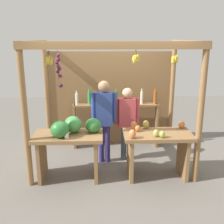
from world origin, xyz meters
name	(u,v)px	position (x,y,z in m)	size (l,w,h in m)	color
ground_plane	(112,160)	(0.00, 0.00, 0.00)	(12.00, 12.00, 0.00)	slate
market_stall	(111,90)	(0.00, 0.41, 1.37)	(2.93, 1.90, 2.35)	olive
fruit_counter_left	(71,139)	(-0.73, -0.66, 0.72)	(1.18, 0.65, 1.10)	olive
fruit_counter_right	(156,144)	(0.76, -0.67, 0.59)	(1.18, 0.65, 0.97)	olive
bottle_shelf_unit	(116,113)	(0.13, 0.67, 0.81)	(1.88, 0.22, 1.35)	olive
vendor_man	(104,114)	(-0.15, -0.06, 0.98)	(0.48, 0.22, 1.63)	navy
vendor_woman	(127,118)	(0.30, 0.02, 0.87)	(0.48, 0.20, 1.47)	#445162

